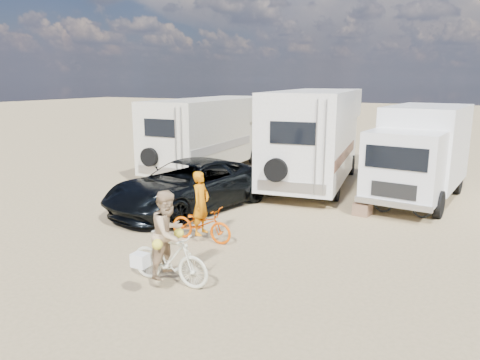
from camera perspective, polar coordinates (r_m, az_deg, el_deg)
The scene contains 12 objects.
ground at distance 11.21m, azimuth -3.32°, elevation -7.60°, with size 140.00×140.00×0.00m, color tan.
rv_main at distance 17.01m, azimuth 9.54°, elevation 5.26°, with size 2.49×7.42×3.49m, color silver, non-canonical shape.
rv_left at distance 19.30m, azimuth -3.77°, elevation 5.67°, with size 2.39×7.29×3.10m, color beige, non-canonical shape.
box_truck at distance 15.57m, azimuth 21.80°, elevation 3.02°, with size 2.22×5.61×3.04m, color white, non-canonical shape.
dark_suv at distance 13.65m, azimuth -6.55°, elevation -0.69°, with size 2.48×5.38×1.50m, color black.
bike_man at distance 11.05m, azimuth -4.95°, elevation -5.59°, with size 0.57×1.63×0.86m, color #DA4B00.
bike_woman at distance 8.85m, azimuth -8.98°, elevation -9.79°, with size 0.49×1.73×1.04m, color beige.
rider_man at distance 10.94m, azimuth -4.98°, elevation -3.84°, with size 0.57×0.37×1.56m, color #CE7006.
rider_woman at distance 8.73m, azimuth -9.05°, elevation -7.84°, with size 0.82×0.64×1.68m, color tan.
bike_parked at distance 13.90m, azimuth 19.98°, elevation -2.46°, with size 0.58×1.66×0.87m, color #242623.
cooler at distance 15.07m, azimuth -0.23°, elevation -1.34°, with size 0.59×0.43×0.47m, color #296390.
crate at distance 13.61m, azimuth 15.28°, elevation -3.56°, with size 0.46×0.46×0.37m, color brown.
Camera 1 is at (5.42, -9.02, 3.87)m, focal length 33.60 mm.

